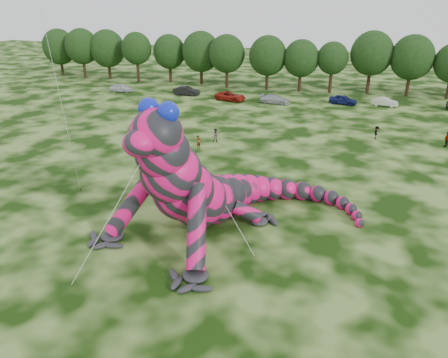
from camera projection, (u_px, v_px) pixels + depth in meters
name	position (u px, v px, depth m)	size (l,w,h in m)	color
ground	(248.00, 282.00, 26.45)	(240.00, 240.00, 0.00)	#16330A
inflatable_gecko	(210.00, 157.00, 31.67)	(17.39, 20.65, 10.32)	#E60F6A
tree_0	(60.00, 52.00, 90.97)	(6.91, 6.22, 9.51)	black
tree_1	(83.00, 53.00, 88.26)	(6.74, 6.07, 9.81)	black
tree_2	(108.00, 54.00, 87.54)	(7.04, 6.34, 9.64)	black
tree_3	(137.00, 57.00, 84.20)	(5.81, 5.23, 9.44)	black
tree_4	(170.00, 58.00, 84.16)	(6.22, 5.60, 9.06)	black
tree_5	(201.00, 58.00, 82.08)	(7.16, 6.44, 9.80)	black
tree_6	(227.00, 61.00, 79.16)	(6.52, 5.86, 9.49)	black
tree_7	(268.00, 63.00, 77.34)	(6.68, 6.01, 9.48)	black
tree_8	(301.00, 66.00, 76.09)	(6.14, 5.53, 8.94)	black
tree_9	(332.00, 67.00, 75.09)	(5.27, 4.74, 8.68)	black
tree_10	(371.00, 63.00, 74.18)	(7.09, 6.38, 10.50)	black
tree_11	(411.00, 66.00, 72.28)	(7.01, 6.31, 10.07)	black
car_0	(122.00, 88.00, 77.17)	(1.63, 4.06, 1.38)	silver
car_1	(186.00, 91.00, 74.60)	(1.58, 4.55, 1.50)	black
car_2	(230.00, 96.00, 70.90)	(2.34, 5.09, 1.41)	maroon
car_3	(275.00, 99.00, 68.90)	(1.93, 4.74, 1.37)	#A9ADB3
car_4	(343.00, 100.00, 68.49)	(1.72, 4.28, 1.46)	#121A54
car_5	(385.00, 102.00, 67.46)	(1.34, 3.85, 1.27)	silver
spectator_4	(157.00, 111.00, 61.17)	(0.87, 0.57, 1.78)	gray
spectator_3	(447.00, 139.00, 49.44)	(1.02, 0.42, 1.74)	gray
spectator_0	(199.00, 142.00, 48.73)	(0.57, 0.38, 1.57)	gray
spectator_2	(376.00, 133.00, 52.11)	(1.01, 0.58, 1.56)	gray
spectator_1	(216.00, 136.00, 50.93)	(0.79, 0.62, 1.63)	gray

